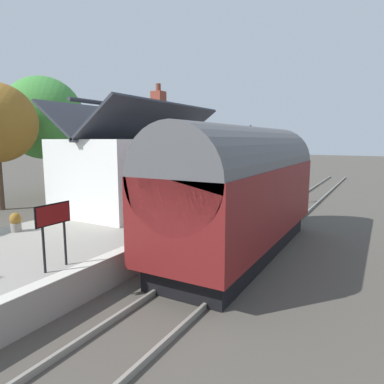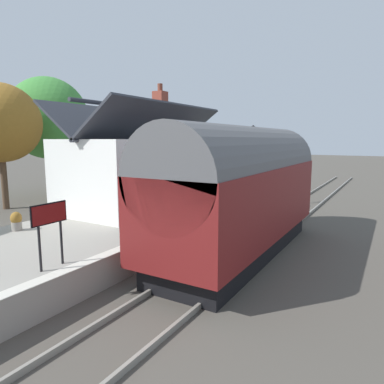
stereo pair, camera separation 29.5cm
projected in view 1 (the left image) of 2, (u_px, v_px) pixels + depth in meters
name	position (u px, v px, depth m)	size (l,w,h in m)	color
ground_plane	(230.00, 240.00, 13.34)	(160.00, 160.00, 0.00)	#4C473F
platform	(152.00, 219.00, 15.09)	(32.00, 5.49, 0.84)	gray
platform_edge_coping	(204.00, 216.00, 13.79)	(32.00, 0.36, 0.02)	beige
rail_near	(272.00, 245.00, 12.55)	(52.00, 0.08, 0.14)	gray
rail_far	(235.00, 239.00, 13.25)	(52.00, 0.08, 0.14)	gray
train	(242.00, 190.00, 11.53)	(9.06, 2.73, 4.32)	black
station_building	(140.00, 170.00, 15.66)	(7.68, 4.04, 5.68)	white
bench_mid_platform	(248.00, 178.00, 23.24)	(1.42, 0.49, 0.88)	teal
planter_edge_near	(172.00, 183.00, 20.46)	(0.66, 0.66, 0.86)	black
planter_under_sign	(250.00, 181.00, 22.15)	(0.47, 0.47, 0.71)	black
planter_edge_far	(16.00, 222.00, 11.43)	(0.36, 0.36, 0.64)	gray
planter_bench_left	(220.00, 179.00, 24.06)	(0.90, 0.32, 0.64)	black
lamp_post_platform	(250.00, 146.00, 19.42)	(0.32, 0.50, 3.84)	black
station_sign_board	(53.00, 220.00, 8.00)	(0.96, 0.06, 1.57)	black
tree_far_left	(162.00, 136.00, 26.81)	(3.27, 3.25, 5.96)	#4C3828
tree_mid_background	(43.00, 118.00, 23.02)	(5.13, 5.63, 8.01)	#4C3828
tree_distant	(115.00, 124.00, 30.71)	(3.00, 3.16, 7.05)	#4C3828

